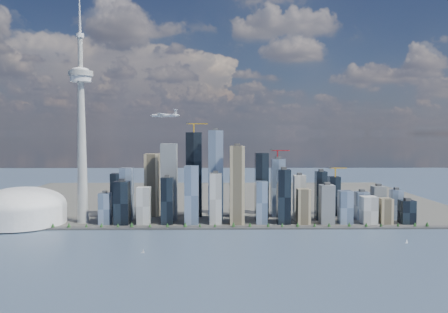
{
  "coord_description": "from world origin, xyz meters",
  "views": [
    {
      "loc": [
        22.89,
        -723.77,
        214.52
      ],
      "look_at": [
        35.47,
        260.0,
        162.96
      ],
      "focal_mm": 35.0,
      "sensor_mm": 36.0,
      "label": 1
    }
  ],
  "objects_px": {
    "sailboat_east": "(407,242)",
    "dome_stadium": "(22,208)",
    "sailboat_west": "(143,251)",
    "needle_tower": "(81,125)",
    "airplane": "(165,115)"
  },
  "relations": [
    {
      "from": "needle_tower",
      "to": "sailboat_east",
      "type": "relative_size",
      "value": 61.28
    },
    {
      "from": "sailboat_west",
      "to": "sailboat_east",
      "type": "xyz_separation_m",
      "value": [
        505.08,
        63.92,
        0.14
      ]
    },
    {
      "from": "sailboat_west",
      "to": "sailboat_east",
      "type": "height_order",
      "value": "sailboat_east"
    },
    {
      "from": "airplane",
      "to": "sailboat_east",
      "type": "xyz_separation_m",
      "value": [
        484.01,
        -96.4,
        -251.47
      ]
    },
    {
      "from": "sailboat_east",
      "to": "sailboat_west",
      "type": "bearing_deg",
      "value": 176.43
    },
    {
      "from": "sailboat_east",
      "to": "dome_stadium",
      "type": "bearing_deg",
      "value": 156.76
    },
    {
      "from": "needle_tower",
      "to": "dome_stadium",
      "type": "bearing_deg",
      "value": -175.91
    },
    {
      "from": "needle_tower",
      "to": "dome_stadium",
      "type": "relative_size",
      "value": 2.75
    },
    {
      "from": "dome_stadium",
      "to": "sailboat_east",
      "type": "xyz_separation_m",
      "value": [
        832.06,
        -183.8,
        -36.56
      ]
    },
    {
      "from": "airplane",
      "to": "needle_tower",
      "type": "bearing_deg",
      "value": 168.45
    },
    {
      "from": "needle_tower",
      "to": "sailboat_east",
      "type": "height_order",
      "value": "needle_tower"
    },
    {
      "from": "needle_tower",
      "to": "sailboat_west",
      "type": "relative_size",
      "value": 64.44
    },
    {
      "from": "airplane",
      "to": "sailboat_west",
      "type": "relative_size",
      "value": 7.67
    },
    {
      "from": "sailboat_west",
      "to": "needle_tower",
      "type": "bearing_deg",
      "value": 126.98
    },
    {
      "from": "dome_stadium",
      "to": "airplane",
      "type": "height_order",
      "value": "airplane"
    }
  ]
}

